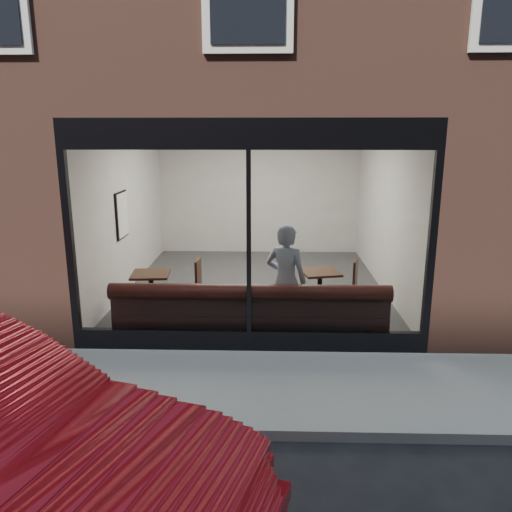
{
  "coord_description": "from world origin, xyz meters",
  "views": [
    {
      "loc": [
        0.29,
        -4.52,
        3.03
      ],
      "look_at": [
        0.09,
        2.4,
        1.3
      ],
      "focal_mm": 35.0,
      "sensor_mm": 36.0,
      "label": 1
    }
  ],
  "objects_px": {
    "banquette": "(250,325)",
    "cafe_table_left": "(151,274)",
    "cafe_table_right": "(320,272)",
    "cafe_chair_right": "(343,299)",
    "cafe_chair_left": "(188,299)",
    "person": "(286,281)"
  },
  "relations": [
    {
      "from": "banquette",
      "to": "cafe_table_left",
      "type": "bearing_deg",
      "value": 152.11
    },
    {
      "from": "cafe_table_right",
      "to": "cafe_chair_right",
      "type": "bearing_deg",
      "value": 10.41
    },
    {
      "from": "cafe_table_right",
      "to": "cafe_chair_left",
      "type": "height_order",
      "value": "cafe_table_right"
    },
    {
      "from": "cafe_table_left",
      "to": "cafe_chair_right",
      "type": "xyz_separation_m",
      "value": [
        3.22,
        0.28,
        -0.5
      ]
    },
    {
      "from": "banquette",
      "to": "cafe_table_right",
      "type": "relative_size",
      "value": 6.7
    },
    {
      "from": "cafe_chair_left",
      "to": "cafe_table_right",
      "type": "bearing_deg",
      "value": -177.53
    },
    {
      "from": "cafe_table_left",
      "to": "cafe_chair_left",
      "type": "relative_size",
      "value": 1.48
    },
    {
      "from": "person",
      "to": "cafe_table_right",
      "type": "xyz_separation_m",
      "value": [
        0.6,
        0.89,
        -0.12
      ]
    },
    {
      "from": "banquette",
      "to": "cafe_chair_left",
      "type": "xyz_separation_m",
      "value": [
        -1.11,
        1.1,
        0.01
      ]
    },
    {
      "from": "cafe_table_right",
      "to": "cafe_table_left",
      "type": "bearing_deg",
      "value": -175.84
    },
    {
      "from": "person",
      "to": "cafe_chair_right",
      "type": "bearing_deg",
      "value": -115.84
    },
    {
      "from": "person",
      "to": "cafe_chair_left",
      "type": "bearing_deg",
      "value": -8.28
    },
    {
      "from": "cafe_table_left",
      "to": "cafe_table_right",
      "type": "height_order",
      "value": "same"
    },
    {
      "from": "person",
      "to": "cafe_chair_right",
      "type": "height_order",
      "value": "person"
    },
    {
      "from": "cafe_chair_left",
      "to": "banquette",
      "type": "bearing_deg",
      "value": 137.92
    },
    {
      "from": "cafe_table_right",
      "to": "cafe_chair_left",
      "type": "xyz_separation_m",
      "value": [
        -2.24,
        0.0,
        -0.5
      ]
    },
    {
      "from": "cafe_table_left",
      "to": "cafe_table_right",
      "type": "xyz_separation_m",
      "value": [
        2.81,
        0.2,
        0.0
      ]
    },
    {
      "from": "person",
      "to": "banquette",
      "type": "bearing_deg",
      "value": 41.49
    },
    {
      "from": "cafe_chair_left",
      "to": "cafe_chair_right",
      "type": "bearing_deg",
      "value": -175.89
    },
    {
      "from": "banquette",
      "to": "cafe_table_right",
      "type": "xyz_separation_m",
      "value": [
        1.13,
        1.1,
        0.52
      ]
    },
    {
      "from": "person",
      "to": "cafe_chair_left",
      "type": "relative_size",
      "value": 4.16
    },
    {
      "from": "cafe_chair_left",
      "to": "cafe_table_left",
      "type": "bearing_deg",
      "value": 22.57
    }
  ]
}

